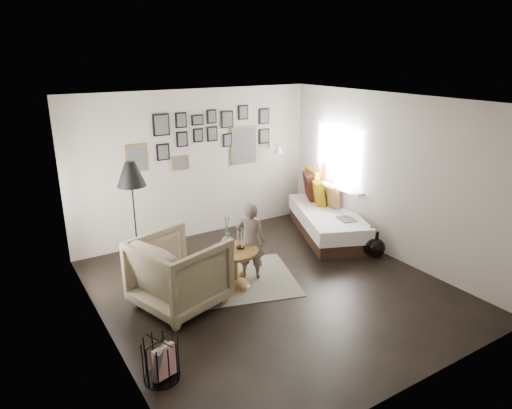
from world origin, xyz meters
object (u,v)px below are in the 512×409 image
floor_lamp (131,179)px  daybed (323,216)px  armchair (180,272)px  vase (228,240)px  demijohn_large (370,245)px  child (250,241)px  pedestal_table (234,269)px  magazine_basket (161,360)px  demijohn_small (376,248)px

floor_lamp → daybed: bearing=-2.7°
armchair → floor_lamp: (-0.20, 1.12, 1.02)m
vase → demijohn_large: (2.46, -0.32, -0.51)m
daybed → child: bearing=-136.8°
demijohn_large → child: bearing=169.5°
pedestal_table → demijohn_large: bearing=-7.1°
floor_lamp → child: floor_lamp is taller
magazine_basket → floor_lamp: bearing=77.1°
magazine_basket → daybed: bearing=29.0°
vase → magazine_basket: bearing=-138.2°
vase → daybed: size_ratio=0.22×
vase → daybed: 2.59m
magazine_basket → demijohn_small: (4.00, 0.92, -0.05)m
demijohn_small → child: bearing=166.5°
daybed → demijohn_large: bearing=-66.0°
armchair → demijohn_small: bearing=-112.5°
vase → demijohn_small: (2.48, -0.44, -0.53)m
armchair → daybed: bearing=-90.5°
floor_lamp → demijohn_small: 3.97m
pedestal_table → daybed: size_ratio=0.30×
magazine_basket → demijohn_large: bearing=14.7°
vase → child: (0.40, 0.06, -0.12)m
vase → floor_lamp: floor_lamp is taller
demijohn_large → floor_lamp: bearing=159.2°
daybed → magazine_basket: size_ratio=4.89×
vase → demijohn_large: vase is taller
child → demijohn_small: bearing=-151.6°
demijohn_small → child: size_ratio=0.38×
daybed → demijohn_small: size_ratio=5.16×
vase → child: bearing=8.5°
vase → child: 0.43m
child → floor_lamp: bearing=8.0°
vase → armchair: size_ratio=0.47×
daybed → demijohn_small: bearing=-65.0°
demijohn_small → child: (-2.08, 0.50, 0.41)m
demijohn_large → demijohn_small: 0.12m
pedestal_table → magazine_basket: (-1.60, -1.34, -0.03)m
daybed → armchair: 3.35m
pedestal_table → demijohn_large: pedestal_table is taller
vase → magazine_basket: (-1.52, -1.36, -0.48)m
floor_lamp → magazine_basket: floor_lamp is taller
floor_lamp → armchair: bearing=-80.1°
vase → demijohn_small: vase is taller
magazine_basket → demijohn_large: 4.11m
child → demijohn_large: bearing=-148.6°
pedestal_table → vase: vase is taller
armchair → child: 1.21m
magazine_basket → vase: bearing=41.8°
magazine_basket → child: child is taller
magazine_basket → armchair: bearing=59.2°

